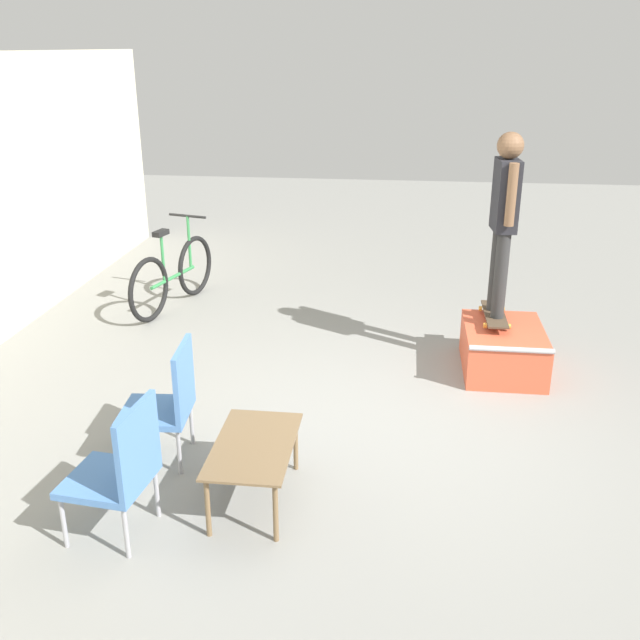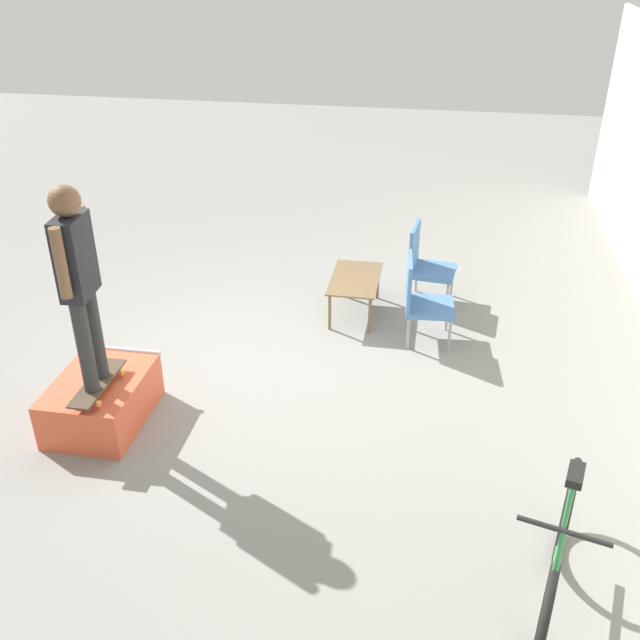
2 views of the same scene
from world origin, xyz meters
name	(u,v)px [view 2 (image 2 of 2)]	position (x,y,z in m)	size (l,w,h in m)	color
ground_plane	(261,359)	(0.00, 0.00, 0.00)	(24.00, 24.00, 0.00)	gray
skate_ramp_box	(102,400)	(1.27, -1.16, 0.22)	(1.07, 0.77, 0.47)	#DB5638
skateboard_on_ramp	(98,383)	(1.44, -1.08, 0.53)	(0.78, 0.26, 0.07)	#473828
person_skater	(77,273)	(1.44, -1.08, 1.59)	(0.57, 0.25, 1.77)	#2D2D2D
coffee_table	(355,282)	(-1.19, 0.84, 0.41)	(0.96, 0.55, 0.46)	brown
patio_chair_left	(425,262)	(-1.66, 1.61, 0.51)	(0.57, 0.57, 0.96)	#99999E
patio_chair_right	(421,297)	(-0.72, 1.61, 0.51)	(0.56, 0.56, 0.96)	#99999E
bicycle	(556,561)	(2.68, 2.67, 0.41)	(1.78, 0.62, 1.08)	black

